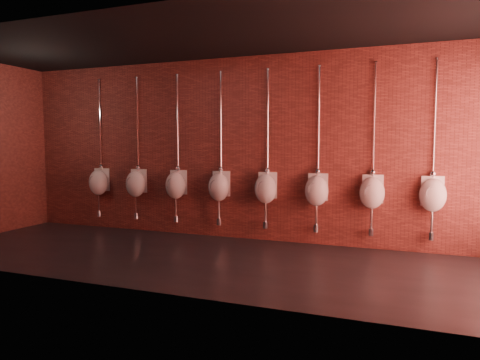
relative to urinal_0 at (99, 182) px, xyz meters
The scene contains 10 objects.
ground 3.22m from the urinal_0, 26.26° to the right, with size 8.50×8.50×0.00m, color black.
room_shell 3.26m from the urinal_0, 26.26° to the right, with size 8.54×3.04×3.22m.
urinal_0 is the anchor object (origin of this frame).
urinal_1 0.87m from the urinal_0, ahead, with size 0.43×0.38×2.72m.
urinal_2 1.74m from the urinal_0, ahead, with size 0.43×0.38×2.72m.
urinal_3 2.61m from the urinal_0, ahead, with size 0.43×0.38×2.72m.
urinal_4 3.48m from the urinal_0, ahead, with size 0.43×0.38×2.72m.
urinal_5 4.35m from the urinal_0, ahead, with size 0.43×0.38×2.72m.
urinal_6 5.22m from the urinal_0, ahead, with size 0.43×0.38×2.72m.
urinal_7 6.09m from the urinal_0, ahead, with size 0.43×0.38×2.72m.
Camera 1 is at (2.83, -5.60, 1.68)m, focal length 32.00 mm.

